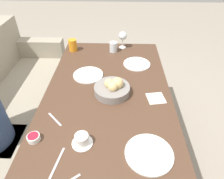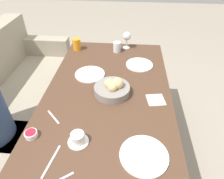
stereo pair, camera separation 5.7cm
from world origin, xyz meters
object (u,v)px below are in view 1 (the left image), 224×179
jam_bowl_berry (34,138)px  juice_glass (73,45)px  plate_far_center (88,75)px  water_tumbler (113,47)px  plate_near_left (149,154)px  knife_silver (57,164)px  spoon_coffee (55,119)px  bread_basket (112,88)px  napkin (156,98)px  plate_near_right (137,64)px  wine_glass (123,36)px  coffee_cup (82,140)px

jam_bowl_berry → juice_glass: bearing=-1.1°
plate_far_center → water_tumbler: (0.40, -0.18, 0.04)m
plate_near_left → knife_silver: plate_near_left is taller
water_tumbler → spoon_coffee: 0.92m
bread_basket → plate_near_left: bread_basket is taller
water_tumbler → napkin: (-0.65, -0.30, -0.04)m
plate_near_right → bread_basket: bearing=153.5°
knife_silver → juice_glass: bearing=6.7°
plate_far_center → knife_silver: 0.75m
wine_glass → spoon_coffee: (-0.94, 0.40, -0.11)m
plate_far_center → spoon_coffee: size_ratio=2.19×
plate_near_left → plate_near_right: bearing=0.5°
plate_near_left → spoon_coffee: bearing=67.7°
plate_near_left → water_tumbler: bearing=11.0°
water_tumbler → jam_bowl_berry: 1.08m
knife_silver → bread_basket: bearing=-24.7°
knife_silver → napkin: (0.49, -0.54, 0.00)m
plate_near_right → wine_glass: bearing=21.1°
spoon_coffee → plate_near_left: bearing=-112.3°
juice_glass → jam_bowl_berry: 1.01m
plate_near_left → knife_silver: size_ratio=1.34×
juice_glass → water_tumbler: size_ratio=1.19×
knife_silver → napkin: 0.73m
plate_near_right → napkin: size_ratio=1.71×
water_tumbler → coffee_cup: 1.03m
bread_basket → juice_glass: bearing=32.1°
jam_bowl_berry → napkin: jam_bowl_berry is taller
spoon_coffee → napkin: napkin is taller
napkin → water_tumbler: bearing=24.7°
jam_bowl_berry → plate_near_right: bearing=-37.0°
plate_far_center → jam_bowl_berry: size_ratio=3.35×
water_tumbler → coffee_cup: (-1.02, 0.13, -0.02)m
water_tumbler → plate_near_left: bearing=-169.0°
jam_bowl_berry → napkin: bearing=-62.7°
plate_far_center → napkin: plate_far_center is taller
wine_glass → jam_bowl_berry: (-1.09, 0.47, -0.10)m
bread_basket → plate_near_left: 0.51m
knife_silver → jam_bowl_berry: bearing=48.4°
wine_glass → knife_silver: size_ratio=0.87×
plate_far_center → bread_basket: bearing=-136.9°
napkin → coffee_cup: bearing=130.7°
water_tumbler → wine_glass: (0.08, -0.08, 0.07)m
wine_glass → coffee_cup: wine_glass is taller
spoon_coffee → plate_near_right: bearing=-39.2°
bread_basket → jam_bowl_berry: bearing=135.1°
plate_near_left → coffee_cup: size_ratio=2.19×
napkin → juice_glass: bearing=45.6°
bread_basket → plate_near_left: bearing=-157.4°
water_tumbler → jam_bowl_berry: bearing=158.8°
wine_glass → knife_silver: 1.27m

